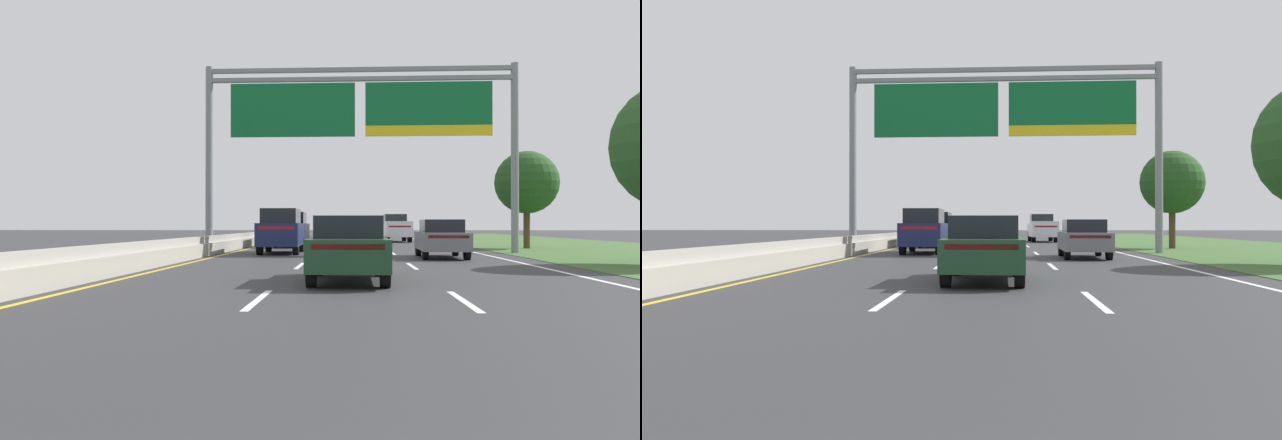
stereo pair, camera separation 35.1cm
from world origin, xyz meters
The scene contains 12 objects.
ground_plane centered at (0.00, 35.00, 0.00)m, with size 220.00×220.00×0.00m, color #333335.
lane_striping centered at (0.00, 34.54, 0.00)m, with size 11.96×106.00×0.01m.
grass_verge_right centered at (13.95, 35.00, 0.01)m, with size 14.00×110.00×0.02m, color #3D602D.
median_barrier_concrete centered at (-6.60, 35.00, 0.35)m, with size 0.60×110.00×0.85m.
overhead_sign_gantry centered at (0.30, 28.58, 6.47)m, with size 15.06×0.42×9.07m.
pickup_truck_white centered at (3.46, 47.82, 1.07)m, with size 2.16×5.46×2.20m.
car_darkgreen_centre_lane_sedan centered at (-0.22, 14.17, 0.82)m, with size 1.83×4.41×1.57m.
car_blue_centre_lane_sedan centered at (-0.06, 40.25, 0.82)m, with size 1.88×4.42×1.57m.
car_navy_left_lane_suv centered at (-3.46, 28.21, 1.10)m, with size 1.94×4.72×2.11m.
car_grey_right_lane_sedan centered at (3.56, 24.64, 0.82)m, with size 1.91×4.44×1.57m.
car_black_left_lane_suv centered at (-3.74, 36.23, 1.10)m, with size 1.94×4.72×2.11m.
roadside_tree_mid centered at (9.83, 34.32, 3.75)m, with size 3.56×3.56×5.54m.
Camera 1 is at (-0.18, -0.38, 1.37)m, focal length 33.85 mm.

